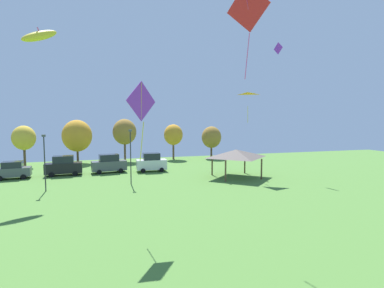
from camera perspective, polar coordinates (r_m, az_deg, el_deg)
The scene contains 17 objects.
kite_flying_0 at distance 38.35m, azimuth 10.53°, elevation 8.43°, with size 2.60×2.39×3.21m.
kite_flying_1 at distance 21.11m, azimuth 10.60°, elevation 23.73°, with size 1.91×2.31×5.94m.
kite_flying_2 at distance 19.84m, azimuth -9.63°, elevation 7.58°, with size 2.10×1.58×5.23m.
kite_flying_6 at distance 36.32m, azimuth -27.02°, elevation 17.89°, with size 3.76×3.57×2.50m.
kite_flying_7 at distance 44.94m, azimuth 16.10°, elevation 17.11°, with size 0.40×1.62×1.66m.
parked_car_leftmost at distance 43.93m, azimuth -30.99°, elevation -4.30°, with size 4.24×2.36×2.20m.
parked_car_second_from_left at distance 43.53m, azimuth -23.26°, elevation -3.84°, with size 4.71×2.23×2.64m.
parked_car_third_from_left at distance 43.62m, azimuth -15.52°, elevation -3.64°, with size 4.88×2.42×2.59m.
parked_car_rightmost_in_row at distance 43.38m, azimuth -7.73°, elevation -3.51°, with size 4.28×2.18×2.66m.
park_pavilion at distance 38.91m, azimuth 8.39°, elevation -1.81°, with size 6.26×5.86×3.60m.
light_post_0 at distance 34.93m, azimuth -11.62°, elevation -1.80°, with size 0.36×0.20×6.32m.
light_post_1 at distance 34.50m, azimuth -26.27°, elevation -2.63°, with size 0.36×0.20×5.92m.
treeline_tree_1 at distance 53.45m, azimuth -29.39°, elevation 1.00°, with size 3.46×3.46×6.49m.
treeline_tree_2 at distance 54.32m, azimuth -21.04°, elevation 1.47°, with size 4.89×4.89×7.38m.
treeline_tree_3 at distance 54.20m, azimuth -12.72°, elevation 2.25°, with size 4.12×4.12×7.52m.
treeline_tree_4 at distance 55.85m, azimuth -3.58°, elevation 1.75°, with size 3.51×3.51×6.53m.
treeline_tree_5 at distance 57.38m, azimuth 3.72°, elevation 1.29°, with size 3.75×3.75×6.12m.
Camera 1 is at (-3.13, 2.41, 7.49)m, focal length 28.00 mm.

